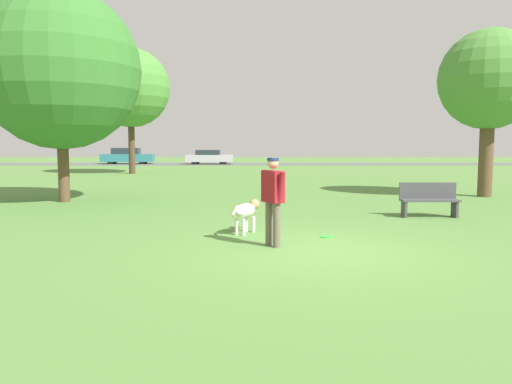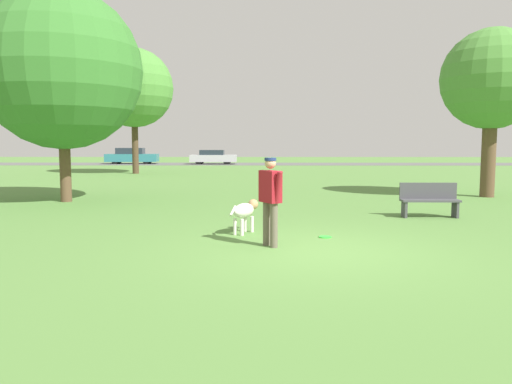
% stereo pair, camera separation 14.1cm
% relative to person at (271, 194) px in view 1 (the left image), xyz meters
% --- Properties ---
extents(ground_plane, '(120.00, 120.00, 0.00)m').
position_rel_person_xyz_m(ground_plane, '(0.69, -0.39, -0.92)').
color(ground_plane, '#56843D').
extents(far_road_strip, '(120.00, 6.00, 0.01)m').
position_rel_person_xyz_m(far_road_strip, '(0.69, 35.71, -0.91)').
color(far_road_strip, '#5B5B59').
rests_on(far_road_strip, ground_plane).
extents(person, '(0.44, 0.62, 1.56)m').
position_rel_person_xyz_m(person, '(0.00, 0.00, 0.00)').
color(person, '#665B4C').
rests_on(person, ground_plane).
extents(dog, '(0.61, 1.02, 0.65)m').
position_rel_person_xyz_m(dog, '(-0.49, 1.31, -0.47)').
color(dog, silver).
rests_on(dog, ground_plane).
extents(frisbee, '(0.25, 0.25, 0.02)m').
position_rel_person_xyz_m(frisbee, '(1.08, 0.85, -0.91)').
color(frisbee, '#33D838').
rests_on(frisbee, ground_plane).
extents(tree_far_left, '(4.68, 4.68, 7.46)m').
position_rel_person_xyz_m(tree_far_left, '(-7.77, 21.41, 4.18)').
color(tree_far_left, '#4C3826').
rests_on(tree_far_left, ground_plane).
extents(tree_near_left, '(4.86, 4.86, 6.48)m').
position_rel_person_xyz_m(tree_near_left, '(-6.25, 6.75, 3.12)').
color(tree_near_left, brown).
rests_on(tree_near_left, ground_plane).
extents(tree_near_right, '(3.34, 3.34, 5.62)m').
position_rel_person_xyz_m(tree_near_right, '(7.51, 8.29, 2.99)').
color(tree_near_right, brown).
rests_on(tree_near_right, ground_plane).
extents(parked_car_teal, '(4.63, 1.92, 1.43)m').
position_rel_person_xyz_m(parked_car_teal, '(-11.77, 35.88, -0.22)').
color(parked_car_teal, teal).
rests_on(parked_car_teal, ground_plane).
extents(parked_car_silver, '(4.07, 1.86, 1.26)m').
position_rel_person_xyz_m(parked_car_silver, '(-4.41, 35.33, -0.28)').
color(parked_car_silver, '#B7B7BC').
rests_on(parked_car_silver, ground_plane).
extents(park_bench, '(1.40, 0.42, 0.84)m').
position_rel_person_xyz_m(park_bench, '(3.97, 3.58, -0.47)').
color(park_bench, '#47474C').
rests_on(park_bench, ground_plane).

